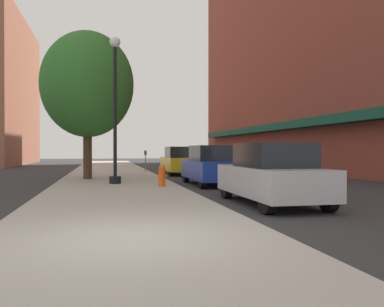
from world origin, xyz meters
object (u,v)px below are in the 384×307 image
parking_meter_near (145,158)px  tree_near (87,85)px  car_yellow (180,161)px  car_blue (212,166)px  fire_hydrant (162,176)px  lamppost (115,107)px  car_silver (272,175)px

parking_meter_near → tree_near: size_ratio=0.19×
car_yellow → car_blue: bearing=-91.5°
fire_hydrant → tree_near: tree_near is taller
lamppost → fire_hydrant: bearing=-43.9°
tree_near → car_silver: bearing=-61.2°
car_yellow → parking_meter_near: bearing=149.3°
lamppost → tree_near: (-1.19, 3.03, 1.32)m
car_silver → car_yellow: size_ratio=1.00×
tree_near → lamppost: bearing=-68.6°
car_blue → car_yellow: (0.00, 7.34, 0.00)m
fire_hydrant → car_silver: car_silver is taller
fire_hydrant → car_yellow: bearing=75.3°
car_silver → fire_hydrant: bearing=114.0°
car_silver → car_yellow: (0.00, 13.66, 0.00)m
tree_near → car_blue: 7.10m
fire_hydrant → car_yellow: size_ratio=0.18×
fire_hydrant → parking_meter_near: size_ratio=0.60×
parking_meter_near → car_silver: (1.95, -14.75, -0.14)m
tree_near → fire_hydrant: bearing=-58.3°
lamppost → car_blue: lamppost is taller
fire_hydrant → car_yellow: (2.32, 8.86, 0.29)m
fire_hydrant → parking_meter_near: 9.96m
lamppost → car_blue: size_ratio=1.37×
car_yellow → lamppost: bearing=-120.4°
car_blue → car_yellow: 7.34m
car_silver → car_blue: size_ratio=1.00×
lamppost → car_silver: (3.99, -6.41, -2.39)m
lamppost → car_yellow: bearing=61.1°
lamppost → fire_hydrant: lamppost is taller
fire_hydrant → tree_near: (-2.86, 4.64, 4.01)m
tree_near → car_blue: tree_near is taller
parking_meter_near → tree_near: tree_near is taller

